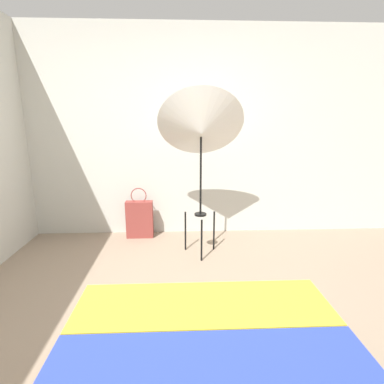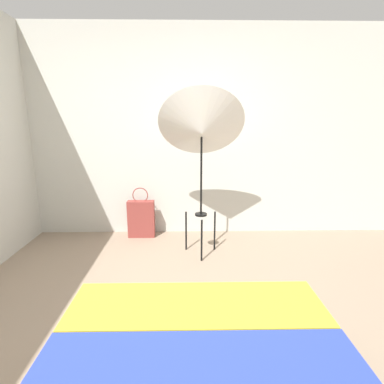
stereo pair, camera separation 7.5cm
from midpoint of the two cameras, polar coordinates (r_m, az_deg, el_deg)
name	(u,v)px [view 1 (the left image)]	position (r m, az deg, el deg)	size (l,w,h in m)	color
ground_plane	(168,355)	(2.21, -5.62, -28.45)	(14.00, 14.00, 0.00)	gray
wall_back	(172,134)	(3.86, -4.36, 10.95)	(8.00, 0.05, 2.60)	beige
photo_umbrella	(201,129)	(3.15, 1.04, 11.86)	(0.91, 0.71, 1.79)	black
tote_bag	(140,219)	(3.90, -10.49, -5.04)	(0.34, 0.12, 0.65)	brown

